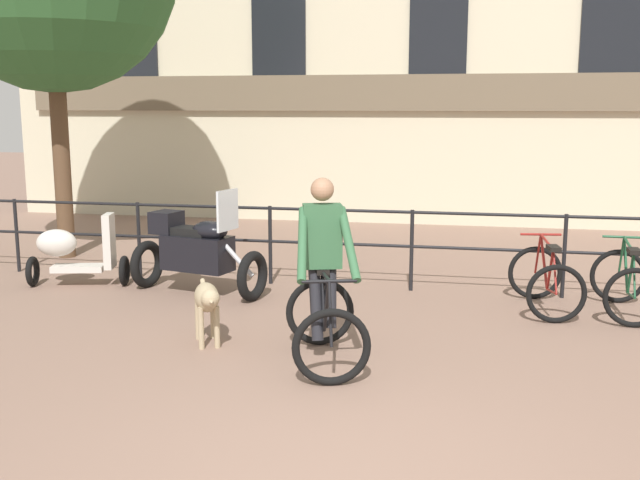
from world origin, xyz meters
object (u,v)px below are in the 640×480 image
dog (207,300)px  parked_bicycle_mid_left (626,284)px  parked_bicycle_near_lamp (545,280)px  parked_scooter (74,252)px  parked_motorcycle (196,250)px  cyclist_with_bike (324,280)px

dog → parked_bicycle_mid_left: (4.29, 2.00, -0.10)m
parked_bicycle_near_lamp → parked_bicycle_mid_left: (0.89, -0.00, 0.00)m
parked_bicycle_mid_left → parked_scooter: parked_scooter is taller
parked_motorcycle → parked_scooter: bearing=101.8°
cyclist_with_bike → parked_motorcycle: size_ratio=0.93×
parked_bicycle_mid_left → parked_scooter: bearing=0.8°
parked_motorcycle → parked_scooter: size_ratio=1.36×
parked_bicycle_mid_left → parked_motorcycle: bearing=1.6°
dog → parked_scooter: 3.27m
cyclist_with_bike → parked_bicycle_near_lamp: (2.19, 2.17, -0.41)m
cyclist_with_bike → parked_scooter: size_ratio=1.27×
parked_motorcycle → parked_scooter: parked_motorcycle is taller
parked_motorcycle → dog: bearing=-142.0°
cyclist_with_bike → parked_bicycle_mid_left: (3.08, 2.17, -0.41)m
cyclist_with_bike → parked_bicycle_mid_left: 3.79m
parked_bicycle_near_lamp → dog: bearing=22.4°
parked_scooter → parked_motorcycle: bearing=-106.3°
parked_motorcycle → parked_scooter: 1.74m
dog → cyclist_with_bike: bearing=-34.1°
dog → parked_bicycle_near_lamp: (3.40, 2.00, -0.10)m
dog → parked_motorcycle: size_ratio=0.45×
parked_scooter → parked_bicycle_mid_left: bearing=-103.9°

